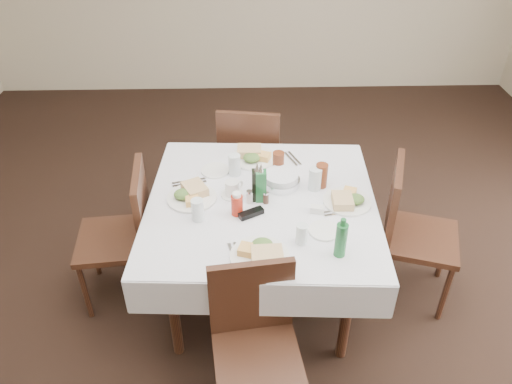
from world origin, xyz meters
TOP-DOWN VIEW (x-y plane):
  - ground_plane at (0.00, 0.00)m, footprint 7.00×7.00m
  - room_shell at (0.00, 0.00)m, footprint 6.04×7.04m
  - dining_table at (-0.04, 0.18)m, footprint 1.39×1.39m
  - chair_north at (-0.09, 1.06)m, footprint 0.51×0.51m
  - chair_south at (-0.10, -0.56)m, footprint 0.47×0.47m
  - chair_east at (0.86, 0.20)m, footprint 0.56×0.56m
  - chair_west at (-0.86, 0.23)m, footprint 0.48×0.48m
  - meal_north at (-0.08, 0.64)m, footprint 0.30×0.30m
  - meal_south at (-0.06, -0.29)m, footprint 0.30×0.30m
  - meal_east at (0.45, 0.14)m, footprint 0.28×0.28m
  - meal_west at (-0.45, 0.22)m, footprint 0.29×0.29m
  - side_plate_a at (-0.32, 0.50)m, footprint 0.18×0.18m
  - side_plate_b at (0.28, -0.10)m, footprint 0.17×0.17m
  - water_n at (-0.20, 0.46)m, footprint 0.07×0.07m
  - water_s at (0.15, -0.19)m, footprint 0.06×0.06m
  - water_e at (0.28, 0.29)m, footprint 0.08×0.08m
  - water_w at (-0.40, 0.02)m, footprint 0.07×0.07m
  - iced_tea_a at (0.07, 0.47)m, footprint 0.07×0.07m
  - iced_tea_b at (0.32, 0.32)m, footprint 0.07×0.07m
  - bread_basket at (0.08, 0.34)m, footprint 0.23×0.23m
  - oil_cruet_dark at (-0.07, 0.20)m, footprint 0.06×0.06m
  - oil_cruet_green at (-0.05, 0.19)m, footprint 0.06×0.06m
  - ketchup_bottle at (-0.18, 0.06)m, footprint 0.07×0.07m
  - salt_shaker at (-0.11, 0.17)m, footprint 0.04×0.04m
  - pepper_shaker at (-0.02, 0.16)m, footprint 0.03×0.03m
  - coffee_mug at (-0.21, 0.24)m, footprint 0.13×0.13m
  - sunglasses at (-0.11, 0.05)m, footprint 0.15×0.11m
  - green_bottle at (0.33, -0.28)m, footprint 0.06×0.06m
  - sugar_caddy at (0.27, 0.07)m, footprint 0.08×0.06m
  - cutlery_n at (0.18, 0.63)m, footprint 0.11×0.18m
  - cutlery_s at (-0.19, -0.28)m, footprint 0.09×0.19m
  - cutlery_e at (0.39, 0.05)m, footprint 0.19×0.08m
  - cutlery_w at (-0.48, 0.37)m, footprint 0.21×0.10m

SIDE VIEW (x-z plane):
  - ground_plane at x=0.00m, z-range 0.00..0.00m
  - chair_south at x=-0.10m, z-range 0.06..0.94m
  - chair_west at x=-0.86m, z-range 0.07..1.00m
  - chair_north at x=-0.09m, z-range 0.07..1.01m
  - chair_east at x=0.86m, z-range 0.07..1.01m
  - dining_table at x=-0.04m, z-range 0.30..1.06m
  - cutlery_n at x=0.18m, z-range 0.76..0.77m
  - cutlery_e at x=0.39m, z-range 0.76..0.77m
  - cutlery_s at x=-0.19m, z-range 0.76..0.77m
  - cutlery_w at x=-0.48m, z-range 0.76..0.77m
  - side_plate_b at x=0.28m, z-range 0.76..0.77m
  - side_plate_a at x=-0.32m, z-range 0.76..0.78m
  - sunglasses at x=-0.11m, z-range 0.76..0.79m
  - sugar_caddy at x=0.27m, z-range 0.76..0.80m
  - meal_east at x=0.45m, z-range 0.76..0.82m
  - meal_west at x=-0.45m, z-range 0.76..0.82m
  - meal_north at x=-0.08m, z-range 0.75..0.82m
  - meal_south at x=-0.06m, z-range 0.75..0.82m
  - bread_basket at x=0.08m, z-range 0.76..0.84m
  - pepper_shaker at x=-0.02m, z-range 0.76..0.84m
  - salt_shaker at x=-0.11m, z-range 0.76..0.84m
  - coffee_mug at x=-0.21m, z-range 0.76..0.85m
  - water_s at x=0.15m, z-range 0.76..0.88m
  - water_w at x=-0.40m, z-range 0.76..0.89m
  - ketchup_bottle at x=-0.18m, z-range 0.76..0.90m
  - water_n at x=-0.20m, z-range 0.76..0.90m
  - water_e at x=0.28m, z-range 0.76..0.90m
  - iced_tea_a at x=0.07m, z-range 0.76..0.91m
  - iced_tea_b at x=0.32m, z-range 0.76..0.91m
  - green_bottle at x=0.33m, z-range 0.75..0.98m
  - oil_cruet_dark at x=-0.07m, z-range 0.74..0.99m
  - oil_cruet_green at x=-0.05m, z-range 0.74..1.00m
  - room_shell at x=0.00m, z-range 0.31..3.11m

